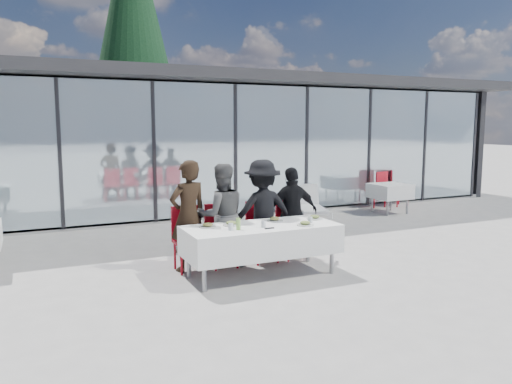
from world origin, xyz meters
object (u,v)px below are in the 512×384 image
(diner_chair_a, at_px, (188,235))
(plate_c, at_px, (275,219))
(diner_chair_d, at_px, (291,225))
(diner_d, at_px, (292,213))
(plate_extra, at_px, (305,224))
(diner_chair_b, at_px, (220,232))
(plate_d, at_px, (315,218))
(diner_c, at_px, (262,211))
(diner_chair_c, at_px, (261,228))
(lounger, at_px, (310,204))
(folded_eyeglasses, at_px, (269,228))
(dining_table, at_px, (261,240))
(juice_bottle, at_px, (238,224))
(diner_a, at_px, (188,216))
(spare_chair_a, at_px, (395,186))
(plate_a, at_px, (208,226))
(spare_table_right, at_px, (390,191))
(spare_chair_b, at_px, (378,188))
(conifer_tree, at_px, (133,26))
(plate_b, at_px, (231,224))
(diner_b, at_px, (221,215))

(diner_chair_a, bearing_deg, plate_c, -24.10)
(diner_chair_a, distance_m, diner_chair_d, 1.79)
(diner_d, height_order, plate_extra, diner_d)
(diner_chair_d, xyz_separation_m, plate_extra, (-0.32, -1.02, 0.24))
(diner_chair_b, bearing_deg, plate_d, -26.46)
(diner_d, bearing_deg, diner_c, 5.31)
(diner_chair_c, xyz_separation_m, lounger, (2.88, 3.28, -0.28))
(plate_d, bearing_deg, folded_eyeglasses, -159.68)
(dining_table, distance_m, juice_bottle, 0.54)
(diner_a, bearing_deg, spare_chair_a, -167.09)
(diner_d, relative_size, plate_extra, 6.13)
(plate_a, distance_m, lounger, 5.56)
(juice_bottle, distance_m, spare_table_right, 6.63)
(spare_table_right, distance_m, spare_chair_a, 1.25)
(diner_chair_a, distance_m, diner_chair_c, 1.24)
(spare_chair_b, bearing_deg, diner_chair_b, -149.08)
(plate_extra, relative_size, spare_chair_b, 0.25)
(plate_d, bearing_deg, diner_c, 135.61)
(juice_bottle, relative_size, folded_eyeglasses, 1.18)
(folded_eyeglasses, bearing_deg, juice_bottle, 164.55)
(diner_chair_d, height_order, plate_d, diner_chair_d)
(diner_chair_a, height_order, plate_d, diner_chair_a)
(diner_d, height_order, plate_a, diner_d)
(diner_a, distance_m, lounger, 5.33)
(diner_a, xyz_separation_m, diner_chair_c, (1.24, 0.06, -0.31))
(diner_chair_a, bearing_deg, conifer_tree, 81.95)
(plate_d, bearing_deg, diner_chair_b, 153.54)
(lounger, xyz_separation_m, conifer_tree, (-2.31, 9.45, 5.73))
(plate_b, bearing_deg, folded_eyeglasses, -47.04)
(juice_bottle, xyz_separation_m, spare_table_right, (5.60, 3.55, -0.28))
(diner_chair_b, relative_size, conifer_tree, 0.09)
(diner_b, bearing_deg, plate_b, 91.46)
(diner_chair_b, height_order, plate_c, diner_chair_b)
(diner_b, relative_size, lounger, 1.11)
(diner_c, distance_m, diner_d, 0.55)
(spare_chair_b, distance_m, conifer_tree, 11.65)
(diner_chair_d, distance_m, spare_table_right, 5.03)
(plate_a, relative_size, lounger, 0.17)
(lounger, bearing_deg, diner_d, -124.86)
(diner_b, bearing_deg, juice_bottle, 92.00)
(diner_d, distance_m, spare_table_right, 5.07)
(lounger, bearing_deg, plate_extra, -121.54)
(diner_c, distance_m, plate_b, 0.91)
(spare_chair_a, bearing_deg, spare_table_right, -136.06)
(diner_d, height_order, diner_chair_d, diner_d)
(diner_b, relative_size, diner_chair_d, 1.66)
(diner_chair_a, relative_size, spare_table_right, 1.13)
(conifer_tree, bearing_deg, plate_extra, -91.37)
(plate_extra, bearing_deg, plate_d, 43.72)
(diner_a, bearing_deg, diner_chair_b, 171.64)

